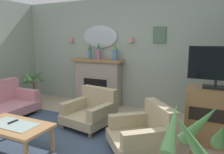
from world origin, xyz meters
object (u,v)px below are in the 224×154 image
object	(u,v)px
mantel_vase_left	(90,51)
wall_mirror	(100,37)
fireplace	(98,82)
tv_cabinet	(213,116)
tv_flatscreen	(217,66)
framed_picture	(160,35)
coffee_table	(14,128)
armchair_beside_couch	(91,110)
wall_sconce_right	(131,39)
tv_remote	(13,122)
wall_sconce_left	(71,39)
mantel_vase_right	(115,53)
potted_plant_corner_palm	(34,87)
armchair_in_corner	(144,132)
mantel_vase_centre	(99,51)

from	to	relation	value
mantel_vase_left	wall_mirror	world-z (taller)	wall_mirror
fireplace	tv_cabinet	size ratio (longest dim) A/B	1.51
tv_flatscreen	framed_picture	bearing A→B (deg)	134.09
fireplace	coffee_table	distance (m)	2.67
armchair_beside_couch	fireplace	bearing A→B (deg)	114.15
wall_sconce_right	tv_flatscreen	xyz separation A→B (m)	(1.84, -1.17, -0.41)
framed_picture	tv_remote	bearing A→B (deg)	-117.90
framed_picture	armchair_beside_couch	world-z (taller)	framed_picture
wall_sconce_left	coffee_table	bearing A→B (deg)	-71.10
mantel_vase_left	tv_remote	size ratio (longest dim) A/B	2.40
mantel_vase_right	potted_plant_corner_palm	world-z (taller)	mantel_vase_right
mantel_vase_right	tv_flatscreen	world-z (taller)	mantel_vase_right
wall_sconce_right	tv_flatscreen	distance (m)	2.22
mantel_vase_right	coffee_table	bearing A→B (deg)	-98.76
mantel_vase_right	fireplace	bearing A→B (deg)	176.76
framed_picture	coffee_table	world-z (taller)	framed_picture
fireplace	mantel_vase_left	bearing A→B (deg)	-171.94
armchair_beside_couch	tv_flatscreen	size ratio (longest dim) A/B	1.12
wall_sconce_right	tv_flatscreen	size ratio (longest dim) A/B	0.17
wall_sconce_right	armchair_in_corner	distance (m)	2.52
armchair_beside_couch	potted_plant_corner_palm	bearing A→B (deg)	161.29
mantel_vase_left	tv_cabinet	distance (m)	3.20
wall_sconce_right	framed_picture	bearing A→B (deg)	5.27
wall_sconce_left	armchair_in_corner	bearing A→B (deg)	-35.75
tv_cabinet	tv_flatscreen	world-z (taller)	tv_flatscreen
mantel_vase_left	armchair_in_corner	size ratio (longest dim) A/B	0.34
wall_sconce_left	armchair_beside_couch	xyz separation A→B (m)	(1.43, -1.38, -1.35)
wall_sconce_right	framed_picture	xyz separation A→B (m)	(0.65, 0.06, 0.09)
wall_mirror	wall_sconce_right	size ratio (longest dim) A/B	6.86
wall_sconce_right	tv_cabinet	bearing A→B (deg)	-31.93
tv_cabinet	mantel_vase_centre	bearing A→B (deg)	158.76
armchair_in_corner	armchair_beside_couch	size ratio (longest dim) A/B	1.21
wall_sconce_left	tv_remote	world-z (taller)	wall_sconce_left
tv_cabinet	framed_picture	bearing A→B (deg)	134.58
wall_sconce_left	potted_plant_corner_palm	world-z (taller)	wall_sconce_left
wall_mirror	wall_sconce_right	distance (m)	0.85
mantel_vase_right	tv_cabinet	world-z (taller)	mantel_vase_right
wall_sconce_left	mantel_vase_right	bearing A→B (deg)	-5.08
mantel_vase_right	wall_sconce_left	xyz separation A→B (m)	(-1.35, 0.12, 0.32)
mantel_vase_centre	coffee_table	xyz separation A→B (m)	(0.04, -2.64, -0.97)
mantel_vase_left	wall_sconce_right	size ratio (longest dim) A/B	2.74
mantel_vase_centre	wall_sconce_left	distance (m)	0.96
mantel_vase_centre	wall_sconce_right	xyz separation A→B (m)	(0.80, 0.12, 0.30)
fireplace	mantel_vase_left	size ratio (longest dim) A/B	3.54
wall_sconce_right	tv_remote	world-z (taller)	wall_sconce_right
fireplace	armchair_beside_couch	xyz separation A→B (m)	(0.58, -1.29, -0.27)
armchair_beside_couch	tv_cabinet	world-z (taller)	tv_cabinet
mantel_vase_left	mantel_vase_right	distance (m)	0.70
framed_picture	tv_cabinet	xyz separation A→B (m)	(1.19, -1.21, -1.30)
coffee_table	potted_plant_corner_palm	xyz separation A→B (m)	(-1.75, 2.13, 0.02)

